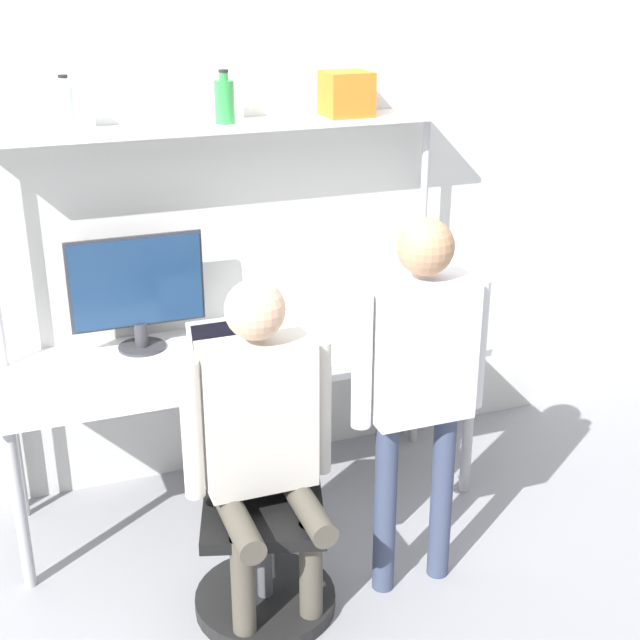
{
  "coord_description": "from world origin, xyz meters",
  "views": [
    {
      "loc": [
        -0.95,
        -3.17,
        2.4
      ],
      "look_at": [
        0.17,
        -0.19,
        1.12
      ],
      "focal_mm": 50.0,
      "sensor_mm": 36.0,
      "label": 1
    }
  ],
  "objects_px": {
    "person_seated": "(261,428)",
    "storage_box": "(347,94)",
    "monitor": "(137,288)",
    "office_chair": "(264,541)",
    "cell_phone": "(285,366)",
    "laptop": "(227,358)",
    "bottle_clear": "(66,108)",
    "person_standing": "(420,365)",
    "bottle_green": "(225,101)"
  },
  "relations": [
    {
      "from": "person_seated",
      "to": "storage_box",
      "type": "bearing_deg",
      "value": 53.83
    },
    {
      "from": "monitor",
      "to": "office_chair",
      "type": "bearing_deg",
      "value": -73.56
    },
    {
      "from": "cell_phone",
      "to": "storage_box",
      "type": "distance_m",
      "value": 1.25
    },
    {
      "from": "laptop",
      "to": "storage_box",
      "type": "height_order",
      "value": "storage_box"
    },
    {
      "from": "office_chair",
      "to": "bottle_clear",
      "type": "height_order",
      "value": "bottle_clear"
    },
    {
      "from": "office_chair",
      "to": "laptop",
      "type": "bearing_deg",
      "value": 87.89
    },
    {
      "from": "monitor",
      "to": "person_standing",
      "type": "xyz_separation_m",
      "value": [
        0.88,
        -1.03,
        -0.07
      ]
    },
    {
      "from": "person_standing",
      "to": "bottle_green",
      "type": "bearing_deg",
      "value": 112.97
    },
    {
      "from": "bottle_green",
      "to": "laptop",
      "type": "bearing_deg",
      "value": -109.07
    },
    {
      "from": "laptop",
      "to": "bottle_green",
      "type": "distance_m",
      "value": 1.1
    },
    {
      "from": "cell_phone",
      "to": "bottle_green",
      "type": "bearing_deg",
      "value": 103.78
    },
    {
      "from": "monitor",
      "to": "office_chair",
      "type": "height_order",
      "value": "monitor"
    },
    {
      "from": "monitor",
      "to": "person_standing",
      "type": "bearing_deg",
      "value": -49.57
    },
    {
      "from": "cell_phone",
      "to": "monitor",
      "type": "bearing_deg",
      "value": 141.96
    },
    {
      "from": "bottle_green",
      "to": "person_seated",
      "type": "bearing_deg",
      "value": -99.61
    },
    {
      "from": "bottle_green",
      "to": "person_standing",
      "type": "bearing_deg",
      "value": -67.03
    },
    {
      "from": "laptop",
      "to": "cell_phone",
      "type": "relative_size",
      "value": 2.05
    },
    {
      "from": "bottle_green",
      "to": "storage_box",
      "type": "distance_m",
      "value": 0.56
    },
    {
      "from": "bottle_clear",
      "to": "storage_box",
      "type": "bearing_deg",
      "value": 0.0
    },
    {
      "from": "monitor",
      "to": "person_standing",
      "type": "distance_m",
      "value": 1.36
    },
    {
      "from": "bottle_green",
      "to": "bottle_clear",
      "type": "xyz_separation_m",
      "value": [
        -0.66,
        -0.0,
        0.0
      ]
    },
    {
      "from": "laptop",
      "to": "person_seated",
      "type": "bearing_deg",
      "value": -93.08
    },
    {
      "from": "office_chair",
      "to": "storage_box",
      "type": "xyz_separation_m",
      "value": [
        0.72,
        0.96,
        1.57
      ]
    },
    {
      "from": "person_seated",
      "to": "person_standing",
      "type": "relative_size",
      "value": 0.88
    },
    {
      "from": "laptop",
      "to": "bottle_clear",
      "type": "relative_size",
      "value": 1.33
    },
    {
      "from": "person_seated",
      "to": "bottle_green",
      "type": "distance_m",
      "value": 1.45
    },
    {
      "from": "person_seated",
      "to": "bottle_clear",
      "type": "distance_m",
      "value": 1.52
    },
    {
      "from": "laptop",
      "to": "person_seated",
      "type": "height_order",
      "value": "person_seated"
    },
    {
      "from": "person_seated",
      "to": "storage_box",
      "type": "distance_m",
      "value": 1.62
    },
    {
      "from": "bottle_clear",
      "to": "person_standing",
      "type": "bearing_deg",
      "value": -43.6
    },
    {
      "from": "person_standing",
      "to": "person_seated",
      "type": "bearing_deg",
      "value": 175.44
    },
    {
      "from": "monitor",
      "to": "bottle_green",
      "type": "height_order",
      "value": "bottle_green"
    },
    {
      "from": "bottle_green",
      "to": "bottle_clear",
      "type": "distance_m",
      "value": 0.66
    },
    {
      "from": "office_chair",
      "to": "bottle_green",
      "type": "bearing_deg",
      "value": 80.64
    },
    {
      "from": "cell_phone",
      "to": "bottle_clear",
      "type": "xyz_separation_m",
      "value": [
        -0.77,
        0.44,
        1.08
      ]
    },
    {
      "from": "cell_phone",
      "to": "office_chair",
      "type": "xyz_separation_m",
      "value": [
        -0.27,
        -0.52,
        -0.49
      ]
    },
    {
      "from": "person_seated",
      "to": "person_standing",
      "type": "height_order",
      "value": "person_standing"
    },
    {
      "from": "bottle_green",
      "to": "storage_box",
      "type": "bearing_deg",
      "value": 0.0
    },
    {
      "from": "person_standing",
      "to": "bottle_green",
      "type": "distance_m",
      "value": 1.43
    },
    {
      "from": "person_standing",
      "to": "storage_box",
      "type": "height_order",
      "value": "storage_box"
    },
    {
      "from": "storage_box",
      "to": "monitor",
      "type": "bearing_deg",
      "value": -178.99
    },
    {
      "from": "monitor",
      "to": "bottle_green",
      "type": "distance_m",
      "value": 0.9
    },
    {
      "from": "office_chair",
      "to": "cell_phone",
      "type": "bearing_deg",
      "value": 62.63
    },
    {
      "from": "monitor",
      "to": "office_chair",
      "type": "xyz_separation_m",
      "value": [
        0.28,
        -0.94,
        -0.78
      ]
    },
    {
      "from": "monitor",
      "to": "office_chair",
      "type": "distance_m",
      "value": 1.25
    },
    {
      "from": "office_chair",
      "to": "person_standing",
      "type": "height_order",
      "value": "person_standing"
    },
    {
      "from": "monitor",
      "to": "person_seated",
      "type": "relative_size",
      "value": 0.44
    },
    {
      "from": "bottle_green",
      "to": "storage_box",
      "type": "height_order",
      "value": "bottle_green"
    },
    {
      "from": "laptop",
      "to": "bottle_green",
      "type": "relative_size",
      "value": 1.37
    },
    {
      "from": "laptop",
      "to": "person_standing",
      "type": "xyz_separation_m",
      "value": [
        0.58,
        -0.66,
        0.16
      ]
    }
  ]
}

